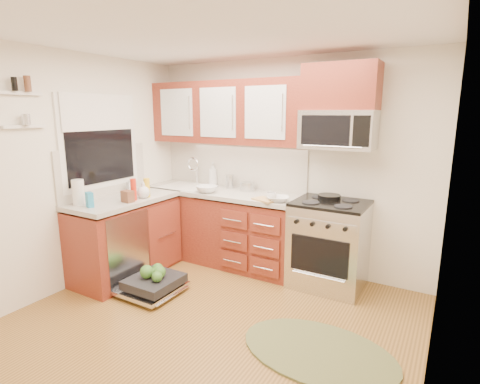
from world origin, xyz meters
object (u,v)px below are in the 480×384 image
Objects in this scene: cutting_board at (265,200)px; upper_cabinets at (226,113)px; skillet at (329,197)px; cup at (271,197)px; sink at (186,196)px; range at (329,244)px; rug at (318,351)px; stock_pot at (247,187)px; dishwasher at (152,284)px; microwave at (338,130)px; bowl_a at (278,199)px; paper_towel_roll at (78,192)px; bowl_b at (207,189)px.

upper_cabinets is at bearing 154.15° from cutting_board.
skillet is 2.14× the size of cup.
skillet reaches higher than sink.
rug is at bearing -75.66° from range.
rug is 2.18m from stock_pot.
sink is 0.89× the size of dishwasher.
microwave is 2.55m from dishwasher.
cutting_board is (-0.67, -0.33, -0.77)m from microwave.
cup is (1.31, -0.17, 0.17)m from sink.
bowl_a is at bearing -29.78° from stock_pot.
sink is 2.26× the size of cutting_board.
microwave is 4.15× the size of stock_pot.
skillet is at bearing -179.67° from microwave.
microwave reaches higher than bowl_a.
cup is (-0.62, -0.30, -0.73)m from microwave.
stock_pot is 0.68× the size of paper_towel_roll.
cutting_board reaches higher than dishwasher.
cutting_board is at bearing 46.67° from dishwasher.
cup reaches higher than cutting_board.
dishwasher is at bearing -109.17° from stock_pot.
upper_cabinets is at bearing 77.48° from bowl_b.
range is 1.95m from dishwasher.
cup is (-0.93, 1.03, 0.96)m from rug.
paper_towel_roll is (-1.61, -1.16, 0.12)m from cutting_board.
stock_pot is at bearing 136.05° from rug.
paper_towel_roll reaches higher than cutting_board.
skillet is 1.04m from stock_pot.
paper_towel_roll is (-2.28, -1.49, -0.64)m from microwave.
paper_towel_roll reaches higher than rug.
stock_pot is at bearing 10.50° from sink.
range is 0.76× the size of rug.
cup reaches higher than sink.
microwave is 3.08× the size of skillet.
stock_pot is 0.50m from bowl_b.
paper_towel_roll is at bearing -145.86° from bowl_a.
paper_towel_roll is at bearing -120.06° from upper_cabinets.
cup is at bearing 180.00° from bowl_a.
microwave is 1.00m from cup.
cutting_board is (0.42, -0.35, -0.05)m from stock_pot.
rug is at bearing -29.99° from bowl_b.
range is 3.85× the size of skillet.
sink is at bearing 170.96° from cutting_board.
rug is (1.85, -0.08, -0.09)m from dishwasher.
cutting_board is (1.26, -0.20, 0.13)m from sink.
dishwasher is 2.60× the size of paper_towel_roll.
cutting_board reaches higher than rug.
upper_cabinets is 1.24m from cup.
cutting_board is (-0.61, -0.33, -0.04)m from skillet.
stock_pot is at bearing 150.22° from bowl_a.
bowl_a is (0.14, 0.03, 0.02)m from cutting_board.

